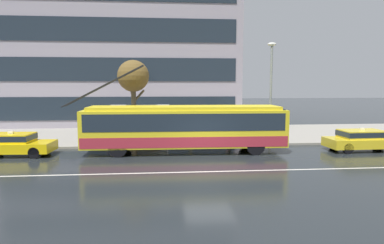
% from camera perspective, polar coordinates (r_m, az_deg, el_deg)
% --- Properties ---
extents(ground_plane, '(160.00, 160.00, 0.00)m').
position_cam_1_polar(ground_plane, '(16.89, 2.92, -7.38)').
color(ground_plane, '#21262A').
extents(sidewalk_slab, '(80.00, 10.00, 0.14)m').
position_cam_1_polar(sidewalk_slab, '(26.65, -0.07, -2.12)').
color(sidewalk_slab, gray).
rests_on(sidewalk_slab, ground_plane).
extents(lane_centre_line, '(72.00, 0.14, 0.01)m').
position_cam_1_polar(lane_centre_line, '(15.74, 3.53, -8.40)').
color(lane_centre_line, silver).
rests_on(lane_centre_line, ground_plane).
extents(trolleybus, '(12.93, 2.72, 5.14)m').
position_cam_1_polar(trolleybus, '(19.86, -1.21, -0.82)').
color(trolleybus, yellow).
rests_on(trolleybus, ground_plane).
extents(taxi_ahead_of_bus, '(4.63, 1.92, 1.39)m').
position_cam_1_polar(taxi_ahead_of_bus, '(22.95, 27.09, -2.62)').
color(taxi_ahead_of_bus, yellow).
rests_on(taxi_ahead_of_bus, ground_plane).
extents(taxi_queued_behind_bus, '(4.32, 1.99, 1.39)m').
position_cam_1_polar(taxi_queued_behind_bus, '(21.54, -28.10, -3.22)').
color(taxi_queued_behind_bus, yellow).
rests_on(taxi_queued_behind_bus, ground_plane).
extents(bus_shelter, '(4.12, 1.58, 2.44)m').
position_cam_1_polar(bus_shelter, '(23.80, -8.85, 1.35)').
color(bus_shelter, gray).
rests_on(bus_shelter, sidewalk_slab).
extents(pedestrian_at_shelter, '(0.51, 0.51, 1.60)m').
position_cam_1_polar(pedestrian_at_shelter, '(23.66, -0.24, -0.73)').
color(pedestrian_at_shelter, '#505441').
rests_on(pedestrian_at_shelter, sidewalk_slab).
extents(pedestrian_approaching_curb, '(0.48, 0.48, 1.70)m').
position_cam_1_polar(pedestrian_approaching_curb, '(23.82, 6.16, -0.56)').
color(pedestrian_approaching_curb, '#4B434A').
rests_on(pedestrian_approaching_curb, sidewalk_slab).
extents(pedestrian_walking_past, '(1.27, 1.27, 2.02)m').
position_cam_1_polar(pedestrian_walking_past, '(23.76, -14.01, 0.81)').
color(pedestrian_walking_past, navy).
rests_on(pedestrian_walking_past, sidewalk_slab).
extents(pedestrian_waiting_by_pole, '(1.43, 1.43, 2.03)m').
position_cam_1_polar(pedestrian_waiting_by_pole, '(22.71, 6.49, 0.70)').
color(pedestrian_waiting_by_pole, black).
rests_on(pedestrian_waiting_by_pole, sidewalk_slab).
extents(street_lamp, '(0.60, 0.32, 6.65)m').
position_cam_1_polar(street_lamp, '(23.25, 13.29, 6.37)').
color(street_lamp, gray).
rests_on(street_lamp, sidewalk_slab).
extents(street_tree_bare, '(2.16, 2.16, 5.54)m').
position_cam_1_polar(street_tree_bare, '(23.41, -9.97, 7.44)').
color(street_tree_bare, brown).
rests_on(street_tree_bare, sidewalk_slab).
extents(office_tower_corner_left, '(22.71, 11.79, 24.60)m').
position_cam_1_polar(office_tower_corner_left, '(37.23, -11.53, 19.15)').
color(office_tower_corner_left, '#9B939F').
rests_on(office_tower_corner_left, ground_plane).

